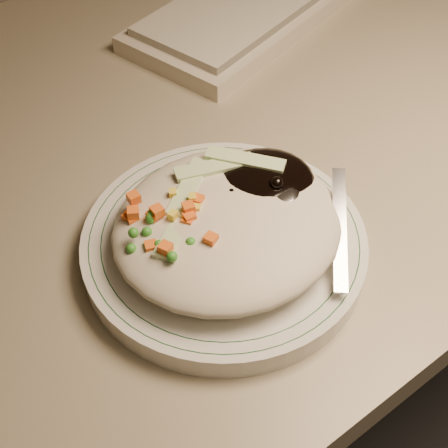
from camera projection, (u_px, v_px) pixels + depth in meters
desk at (172, 253)px, 0.80m from camera, size 1.40×0.70×0.74m
plate at (224, 245)px, 0.53m from camera, size 0.24×0.24×0.02m
plate_rim at (224, 237)px, 0.52m from camera, size 0.23×0.23×0.00m
meal at (229, 218)px, 0.51m from camera, size 0.21×0.19×0.05m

